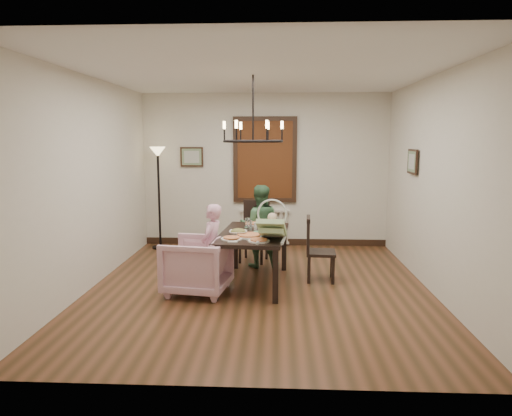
# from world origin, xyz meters

# --- Properties ---
(room_shell) EXTENTS (4.51, 5.00, 2.81)m
(room_shell) POSITION_xyz_m (0.00, 0.37, 1.40)
(room_shell) COLOR brown
(room_shell) RESTS_ON ground
(dining_table) EXTENTS (0.99, 1.61, 0.72)m
(dining_table) POSITION_xyz_m (-0.09, 0.16, 0.64)
(dining_table) COLOR black
(dining_table) RESTS_ON room_shell
(chair_far) EXTENTS (0.51, 0.51, 0.99)m
(chair_far) POSITION_xyz_m (-0.15, 1.33, 0.50)
(chair_far) COLOR black
(chair_far) RESTS_ON room_shell
(chair_right) EXTENTS (0.43, 0.43, 0.91)m
(chair_right) POSITION_xyz_m (0.85, 0.36, 0.46)
(chair_right) COLOR black
(chair_right) RESTS_ON room_shell
(armchair) EXTENTS (0.91, 0.89, 0.73)m
(armchair) POSITION_xyz_m (-0.80, -0.24, 0.36)
(armchair) COLOR beige
(armchair) RESTS_ON room_shell
(elderly_woman) EXTENTS (0.31, 0.39, 0.94)m
(elderly_woman) POSITION_xyz_m (-0.63, -0.06, 0.47)
(elderly_woman) COLOR #E29FB7
(elderly_woman) RESTS_ON room_shell
(seated_man) EXTENTS (0.54, 0.43, 1.06)m
(seated_man) POSITION_xyz_m (-0.04, 1.03, 0.53)
(seated_man) COLOR #3D6742
(seated_man) RESTS_ON room_shell
(baby_bouncer) EXTENTS (0.45, 0.59, 0.36)m
(baby_bouncer) POSITION_xyz_m (0.17, -0.32, 0.90)
(baby_bouncer) COLOR #BFE39C
(baby_bouncer) RESTS_ON dining_table
(salad_bowl) EXTENTS (0.29, 0.29, 0.07)m
(salad_bowl) POSITION_xyz_m (-0.28, -0.02, 0.76)
(salad_bowl) COLOR white
(salad_bowl) RESTS_ON dining_table
(pizza_platter) EXTENTS (0.34, 0.34, 0.04)m
(pizza_platter) POSITION_xyz_m (-0.13, -0.14, 0.74)
(pizza_platter) COLOR tan
(pizza_platter) RESTS_ON dining_table
(drinking_glass) EXTENTS (0.07, 0.07, 0.14)m
(drinking_glass) POSITION_xyz_m (-0.15, 0.33, 0.79)
(drinking_glass) COLOR silver
(drinking_glass) RESTS_ON dining_table
(window_blinds) EXTENTS (1.00, 0.03, 1.40)m
(window_blinds) POSITION_xyz_m (0.00, 2.46, 1.60)
(window_blinds) COLOR #5B2C12
(window_blinds) RESTS_ON room_shell
(radiator) EXTENTS (0.92, 0.12, 0.62)m
(radiator) POSITION_xyz_m (0.00, 2.48, 0.35)
(radiator) COLOR silver
(radiator) RESTS_ON room_shell
(picture_back) EXTENTS (0.42, 0.03, 0.36)m
(picture_back) POSITION_xyz_m (-1.35, 2.47, 1.65)
(picture_back) COLOR black
(picture_back) RESTS_ON room_shell
(picture_right) EXTENTS (0.03, 0.42, 0.36)m
(picture_right) POSITION_xyz_m (2.21, 0.90, 1.65)
(picture_right) COLOR black
(picture_right) RESTS_ON room_shell
(floor_lamp) EXTENTS (0.30, 0.30, 1.80)m
(floor_lamp) POSITION_xyz_m (-1.90, 2.15, 0.90)
(floor_lamp) COLOR black
(floor_lamp) RESTS_ON room_shell
(chandelier) EXTENTS (0.80, 0.80, 0.04)m
(chandelier) POSITION_xyz_m (-0.09, 0.16, 1.95)
(chandelier) COLOR black
(chandelier) RESTS_ON room_shell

